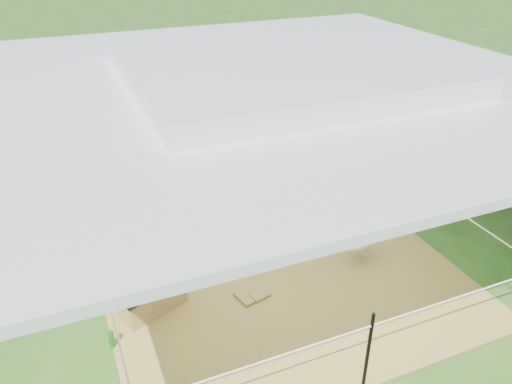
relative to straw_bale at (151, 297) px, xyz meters
name	(u,v)px	position (x,y,z in m)	size (l,w,h in m)	color
ground	(273,264)	(1.74, 0.26, -0.21)	(90.00, 90.00, 0.00)	#2D5919
hay_patch	(273,263)	(1.74, 0.26, -0.19)	(4.60, 4.60, 0.03)	brown
canopy_tent	(276,74)	(1.74, 0.26, 2.48)	(6.30, 6.30, 2.90)	silver
rope_fence	(273,226)	(1.74, 0.26, 0.44)	(4.54, 4.54, 1.00)	black
straw_bale	(151,297)	(0.00, 0.00, 0.00)	(0.80, 0.40, 0.35)	#A1773A
dark_cloth	(150,284)	(0.00, 0.00, 0.20)	(0.85, 0.44, 0.04)	black
woman	(154,251)	(0.10, 0.00, 0.66)	(0.35, 0.23, 0.96)	red
green_bottle	(111,339)	(-0.55, -0.45, -0.07)	(0.06, 0.06, 0.22)	#18701B
pony	(285,218)	(2.12, 0.68, 0.23)	(0.43, 0.95, 0.80)	#46464A
pink_hat	(285,190)	(2.12, 0.68, 0.69)	(0.25, 0.25, 0.12)	pink
foal	(361,242)	(2.90, -0.14, 0.11)	(1.03, 0.57, 0.57)	beige
trash_barrel	(288,80)	(5.20, 6.90, 0.25)	(0.58, 0.58, 0.91)	blue
picnic_table_near	(190,75)	(2.97, 8.60, 0.17)	(1.80, 1.30, 0.75)	#57321E
picnic_table_far	(305,59)	(6.82, 9.01, 0.14)	(1.69, 1.22, 0.70)	brown
distant_person	(208,64)	(3.48, 8.46, 0.46)	(0.65, 0.50, 1.33)	teal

